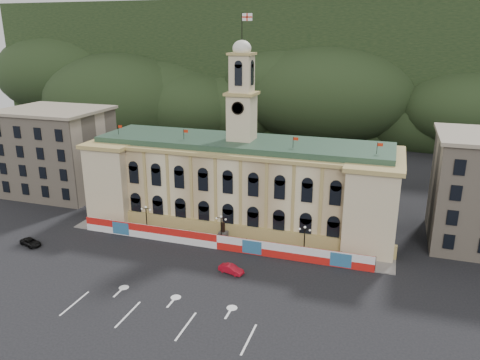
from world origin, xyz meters
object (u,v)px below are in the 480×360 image
(red_sedan, at_px, (231,269))
(black_suv, at_px, (31,242))
(lamp_center, at_px, (221,227))
(statue, at_px, (223,235))

(red_sedan, distance_m, black_suv, 34.91)
(lamp_center, bearing_deg, black_suv, -160.63)
(lamp_center, bearing_deg, statue, 90.00)
(statue, distance_m, black_suv, 32.15)
(black_suv, bearing_deg, statue, -50.77)
(lamp_center, xyz_separation_m, black_suv, (-30.00, -10.55, -2.50))
(lamp_center, bearing_deg, red_sedan, -61.28)
(black_suv, bearing_deg, lamp_center, -52.46)
(black_suv, bearing_deg, red_sedan, -69.09)
(statue, height_order, black_suv, statue)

